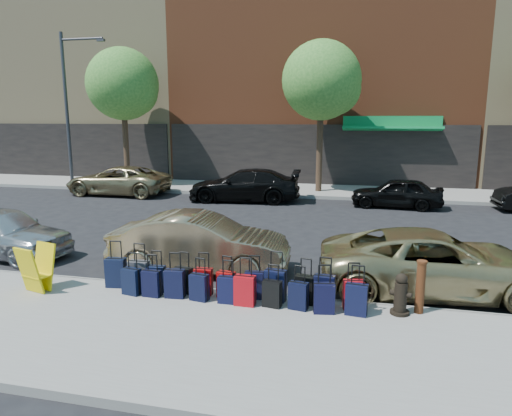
% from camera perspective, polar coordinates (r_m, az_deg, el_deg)
% --- Properties ---
extents(ground, '(120.00, 120.00, 0.00)m').
position_cam_1_polar(ground, '(14.03, 2.10, -4.33)').
color(ground, black).
rests_on(ground, ground).
extents(sidewalk_near, '(60.00, 4.00, 0.15)m').
position_cam_1_polar(sidewalk_near, '(8.12, -7.00, -15.84)').
color(sidewalk_near, gray).
rests_on(sidewalk_near, ground).
extents(sidewalk_far, '(60.00, 4.00, 0.15)m').
position_cam_1_polar(sidewalk_far, '(23.70, 6.71, 2.20)').
color(sidewalk_far, gray).
rests_on(sidewalk_far, ground).
extents(curb_near, '(60.00, 0.08, 0.15)m').
position_cam_1_polar(curb_near, '(9.87, -2.94, -10.71)').
color(curb_near, gray).
rests_on(curb_near, ground).
extents(curb_far, '(60.00, 0.08, 0.15)m').
position_cam_1_polar(curb_far, '(21.72, 6.11, 1.39)').
color(curb_far, gray).
rests_on(curb_far, ground).
extents(building_left, '(15.00, 12.12, 16.00)m').
position_cam_1_polar(building_left, '(36.59, -18.39, 17.30)').
color(building_left, tan).
rests_on(building_left, ground).
extents(building_center, '(17.00, 12.85, 20.00)m').
position_cam_1_polar(building_center, '(31.98, 8.88, 22.31)').
color(building_center, brown).
rests_on(building_center, ground).
extents(tree_left, '(3.80, 3.80, 7.27)m').
position_cam_1_polar(tree_left, '(25.99, -16.03, 14.45)').
color(tree_left, black).
rests_on(tree_left, sidewalk_far).
extents(tree_center, '(3.80, 3.80, 7.27)m').
position_cam_1_polar(tree_center, '(22.91, 8.53, 15.24)').
color(tree_center, black).
rests_on(tree_center, sidewalk_far).
extents(streetlight, '(2.59, 0.18, 8.00)m').
position_cam_1_polar(streetlight, '(26.90, -22.30, 12.33)').
color(streetlight, '#333338').
rests_on(streetlight, sidewalk_far).
extents(suitcase_front_0, '(0.45, 0.29, 1.02)m').
position_cam_1_polar(suitcase_front_0, '(10.41, -17.10, -7.72)').
color(suitcase_front_0, black).
rests_on(suitcase_front_0, sidewalk_near).
extents(suitcase_front_1, '(0.43, 0.25, 1.01)m').
position_cam_1_polar(suitcase_front_1, '(10.12, -14.39, -8.13)').
color(suitcase_front_1, '#38373C').
rests_on(suitcase_front_1, sidewalk_near).
extents(suitcase_front_2, '(0.38, 0.22, 0.88)m').
position_cam_1_polar(suitcase_front_2, '(9.96, -12.33, -8.59)').
color(suitcase_front_2, black).
rests_on(suitcase_front_2, sidewalk_near).
extents(suitcase_front_3, '(0.38, 0.24, 0.87)m').
position_cam_1_polar(suitcase_front_3, '(9.78, -9.05, -8.86)').
color(suitcase_front_3, black).
rests_on(suitcase_front_3, sidewalk_near).
extents(suitcase_front_4, '(0.38, 0.22, 0.89)m').
position_cam_1_polar(suitcase_front_4, '(9.62, -6.59, -9.09)').
color(suitcase_front_4, '#8F090A').
rests_on(suitcase_front_4, sidewalk_near).
extents(suitcase_front_5, '(0.39, 0.26, 0.87)m').
position_cam_1_polar(suitcase_front_5, '(9.44, -3.77, -9.52)').
color(suitcase_front_5, '#9D0A0A').
rests_on(suitcase_front_5, sidewalk_near).
extents(suitcase_front_6, '(0.39, 0.25, 0.89)m').
position_cam_1_polar(suitcase_front_6, '(9.36, -0.24, -9.60)').
color(suitcase_front_6, black).
rests_on(suitcase_front_6, sidewalk_near).
extents(suitcase_front_7, '(0.45, 0.28, 1.01)m').
position_cam_1_polar(suitcase_front_7, '(9.25, 2.42, -9.63)').
color(suitcase_front_7, black).
rests_on(suitcase_front_7, sidewalk_near).
extents(suitcase_front_8, '(0.41, 0.28, 0.91)m').
position_cam_1_polar(suitcase_front_8, '(9.18, 6.10, -10.07)').
color(suitcase_front_8, black).
rests_on(suitcase_front_8, sidewalk_near).
extents(suitcase_front_9, '(0.41, 0.25, 0.96)m').
position_cam_1_polar(suitcase_front_9, '(9.13, 8.53, -10.14)').
color(suitcase_front_9, black).
rests_on(suitcase_front_9, sidewalk_near).
extents(suitcase_front_10, '(0.41, 0.28, 0.91)m').
position_cam_1_polar(suitcase_front_10, '(9.07, 12.08, -10.53)').
color(suitcase_front_10, '#9F0A13').
rests_on(suitcase_front_10, sidewalk_near).
extents(suitcase_back_1, '(0.41, 0.28, 0.89)m').
position_cam_1_polar(suitcase_back_1, '(9.91, -15.29, -8.83)').
color(suitcase_back_1, black).
rests_on(suitcase_back_1, sidewalk_near).
extents(suitcase_back_2, '(0.38, 0.23, 0.88)m').
position_cam_1_polar(suitcase_back_2, '(9.71, -12.90, -9.16)').
color(suitcase_back_2, black).
rests_on(suitcase_back_2, sidewalk_near).
extents(suitcase_back_3, '(0.41, 0.26, 0.94)m').
position_cam_1_polar(suitcase_back_3, '(9.55, -10.11, -9.28)').
color(suitcase_back_3, black).
rests_on(suitcase_back_3, sidewalk_near).
extents(suitcase_back_4, '(0.39, 0.27, 0.87)m').
position_cam_1_polar(suitcase_back_4, '(9.35, -7.11, -9.79)').
color(suitcase_back_4, black).
rests_on(suitcase_back_4, sidewalk_near).
extents(suitcase_back_5, '(0.37, 0.21, 0.87)m').
position_cam_1_polar(suitcase_back_5, '(9.17, -3.60, -10.15)').
color(suitcase_back_5, black).
rests_on(suitcase_back_5, sidewalk_near).
extents(suitcase_back_6, '(0.41, 0.24, 0.95)m').
position_cam_1_polar(suitcase_back_6, '(9.04, -1.40, -10.26)').
color(suitcase_back_6, '#AE0B14').
rests_on(suitcase_back_6, sidewalk_near).
extents(suitcase_back_7, '(0.38, 0.26, 0.84)m').
position_cam_1_polar(suitcase_back_7, '(8.99, 2.04, -10.65)').
color(suitcase_back_7, black).
rests_on(suitcase_back_7, sidewalk_near).
extents(suitcase_back_8, '(0.39, 0.27, 0.86)m').
position_cam_1_polar(suitcase_back_8, '(8.91, 5.31, -10.86)').
color(suitcase_back_8, black).
rests_on(suitcase_back_8, sidewalk_near).
extents(suitcase_back_9, '(0.42, 0.29, 0.93)m').
position_cam_1_polar(suitcase_back_9, '(8.80, 8.50, -11.07)').
color(suitcase_back_9, black).
rests_on(suitcase_back_9, sidewalk_near).
extents(suitcase_back_10, '(0.42, 0.28, 0.95)m').
position_cam_1_polar(suitcase_back_10, '(8.82, 12.44, -11.10)').
color(suitcase_back_10, black).
rests_on(suitcase_back_10, sidewalk_near).
extents(fire_hydrant, '(0.41, 0.36, 0.79)m').
position_cam_1_polar(fire_hydrant, '(9.04, 17.63, -10.36)').
color(fire_hydrant, black).
rests_on(fire_hydrant, sidewalk_near).
extents(bollard, '(0.19, 0.19, 1.02)m').
position_cam_1_polar(bollard, '(9.14, 19.86, -9.17)').
color(bollard, '#38190C').
rests_on(bollard, sidewalk_near).
extents(display_rack, '(0.69, 0.73, 0.99)m').
position_cam_1_polar(display_rack, '(10.71, -25.72, -6.86)').
color(display_rack, yellow).
rests_on(display_rack, sidewalk_near).
extents(car_near_0, '(4.19, 2.13, 1.37)m').
position_cam_1_polar(car_near_0, '(14.35, -29.20, -2.60)').
color(car_near_0, silver).
rests_on(car_near_0, ground).
extents(car_near_1, '(4.47, 1.83, 1.44)m').
position_cam_1_polar(car_near_1, '(11.35, -6.98, -4.39)').
color(car_near_1, '#9F8561').
rests_on(car_near_1, ground).
extents(car_near_2, '(5.12, 2.74, 1.37)m').
position_cam_1_polar(car_near_2, '(10.65, 21.49, -6.37)').
color(car_near_2, tan).
rests_on(car_near_2, ground).
extents(car_far_0, '(5.11, 2.37, 1.42)m').
position_cam_1_polar(car_far_0, '(23.60, -16.85, 3.31)').
color(car_far_0, '#928159').
rests_on(car_far_0, ground).
extents(car_far_1, '(5.24, 2.51, 1.47)m').
position_cam_1_polar(car_far_1, '(20.82, -1.47, 2.87)').
color(car_far_1, black).
rests_on(car_far_1, ground).
extents(car_far_2, '(3.85, 1.79, 1.28)m').
position_cam_1_polar(car_far_2, '(20.21, 17.17, 1.83)').
color(car_far_2, black).
rests_on(car_far_2, ground).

